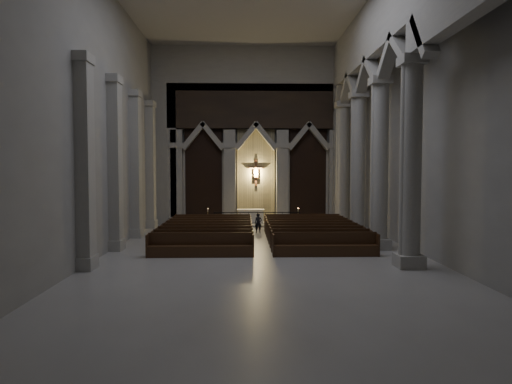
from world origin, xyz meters
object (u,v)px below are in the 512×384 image
at_px(candle_stand_right, 298,221).
at_px(altar_rail, 257,217).
at_px(altar, 251,216).
at_px(pews, 260,235).
at_px(worshipper, 258,223).
at_px(candle_stand_left, 208,222).

bearing_deg(candle_stand_right, altar_rail, -162.53).
bearing_deg(altar_rail, altar, 103.32).
relative_size(pews, worshipper, 8.53).
bearing_deg(worshipper, altar_rail, 91.96).
bearing_deg(candle_stand_left, worshipper, -40.78).
distance_m(candle_stand_left, worshipper, 4.19).
relative_size(altar, worshipper, 1.54).
xyz_separation_m(altar_rail, candle_stand_left, (-3.16, 0.66, -0.38)).
relative_size(candle_stand_left, candle_stand_right, 1.01).
xyz_separation_m(altar, candle_stand_left, (-2.77, -0.95, -0.28)).
bearing_deg(pews, worshipper, 89.77).
distance_m(candle_stand_left, candle_stand_right, 5.86).
bearing_deg(candle_stand_left, altar, 18.94).
distance_m(altar_rail, pews, 5.27).
height_order(altar, candle_stand_left, candle_stand_left).
bearing_deg(altar, pews, -86.83).
distance_m(altar, candle_stand_left, 2.95).
height_order(altar, candle_stand_right, candle_stand_right).
distance_m(pews, worshipper, 3.19).
bearing_deg(worshipper, pews, -88.62).
bearing_deg(worshipper, candle_stand_left, 140.83).
bearing_deg(pews, altar_rail, 90.00).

